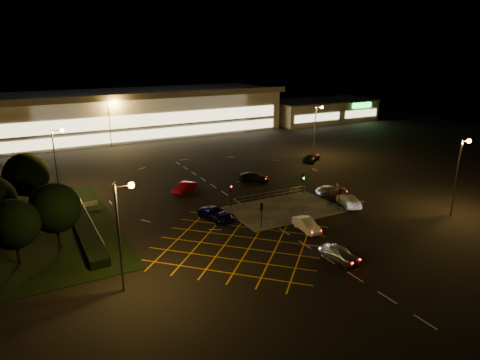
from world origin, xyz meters
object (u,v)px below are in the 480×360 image
signal_nw (231,192)px  car_left_blue (216,214)px  car_right_silver (332,190)px  car_east_grey (312,157)px  signal_se (339,195)px  car_near_silver (340,253)px  car_approach_white (349,200)px  car_circ_red (184,188)px  signal_sw (261,210)px  signal_ne (303,179)px  car_queue_white (307,225)px  car_far_dkgrey (254,177)px

signal_nw → car_left_blue: bearing=-141.4°
car_right_silver → car_east_grey: 20.49m
signal_se → car_near_silver: (-9.03, -10.62, -1.62)m
car_east_grey → car_approach_white: (-10.78, -22.34, 0.10)m
car_left_blue → car_circ_red: bearing=74.1°
car_near_silver → car_east_grey: size_ratio=0.92×
car_near_silver → car_left_blue: size_ratio=0.82×
car_left_blue → car_approach_white: bearing=-26.9°
signal_sw → car_near_silver: 11.14m
signal_sw → car_circ_red: bearing=-79.5°
signal_nw → car_approach_white: bearing=-25.0°
signal_ne → car_circ_red: size_ratio=0.68×
signal_sw → car_circ_red: signal_sw is taller
signal_ne → car_approach_white: (2.78, -6.88, -1.60)m
car_queue_white → car_east_grey: size_ratio=0.94×
signal_ne → car_near_silver: 20.74m
signal_se → signal_nw: same height
car_left_blue → car_far_dkgrey: bearing=29.6°
signal_sw → signal_nw: bearing=-90.0°
car_circ_red → car_approach_white: car_approach_white is taller
car_near_silver → car_east_grey: car_near_silver is taller
car_right_silver → car_east_grey: car_right_silver is taller
car_far_dkgrey → car_right_silver: bearing=-111.5°
signal_nw → car_circ_red: 9.84m
signal_sw → car_near_silver: signal_sw is taller
car_circ_red → car_east_grey: car_circ_red is taller
car_far_dkgrey → car_circ_red: 11.99m
signal_se → signal_nw: (-12.00, 7.99, 0.00)m
car_east_grey → car_circ_red: bearing=67.2°
signal_sw → signal_nw: (0.00, 7.99, 0.00)m
signal_ne → car_near_silver: bearing=-115.9°
signal_nw → signal_ne: 12.00m
signal_ne → car_near_silver: (-9.03, -18.60, -1.62)m
car_queue_white → car_east_grey: car_queue_white is taller
car_left_blue → car_right_silver: 19.00m
signal_se → car_left_blue: signal_se is taller
signal_nw → car_approach_white: 16.38m
car_right_silver → car_near_silver: bearing=163.0°
signal_sw → car_right_silver: bearing=-160.1°
car_approach_white → car_queue_white: bearing=40.9°
signal_se → car_left_blue: (-15.50, 5.19, -1.62)m
car_left_blue → car_approach_white: (18.28, -4.09, 0.02)m
car_queue_white → car_far_dkgrey: bearing=82.6°
signal_ne → car_circ_red: (-15.17, 9.17, -1.61)m
car_queue_white → car_approach_white: 11.08m
signal_sw → car_left_blue: 6.47m
signal_sw → signal_se: 12.00m
car_left_blue → car_right_silver: bearing=-13.1°
signal_se → car_far_dkgrey: size_ratio=0.62×
signal_sw → car_circ_red: 17.52m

